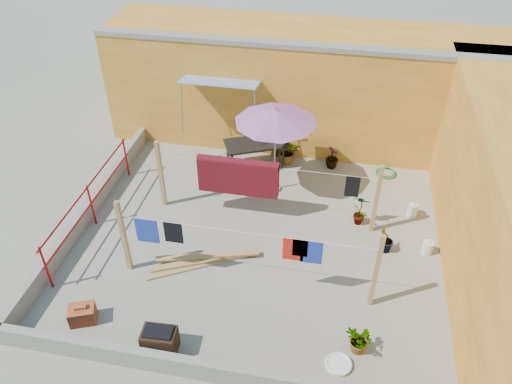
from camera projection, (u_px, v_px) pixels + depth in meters
ground at (258, 239)px, 11.30m from camera, size 80.00×80.00×0.00m
wall_back at (308, 86)px, 13.89m from camera, size 11.00×3.27×3.21m
parapet_front at (218, 372)px, 8.38m from camera, size 8.30×0.16×0.44m
parapet_left at (89, 210)px, 11.79m from camera, size 0.16×7.30×0.44m
red_railing at (90, 199)px, 11.29m from camera, size 0.05×4.20×1.10m
clothesline_rig at (241, 185)px, 11.16m from camera, size 5.09×2.35×1.80m
patio_umbrella at (276, 116)px, 11.50m from camera, size 2.42×2.42×2.34m
outdoor_table at (255, 145)px, 13.21m from camera, size 1.76×1.38×0.74m
brick_stack at (82, 314)px, 9.39m from camera, size 0.58×0.51×0.42m
lumber_pile at (203, 261)px, 10.66m from camera, size 2.23×1.26×0.14m
brazier at (160, 341)px, 8.83m from camera, size 0.63×0.44×0.54m
white_basin at (338, 364)px, 8.71m from camera, size 0.48×0.48×0.08m
water_jug_a at (427, 248)px, 10.85m from camera, size 0.23×0.23×0.36m
water_jug_b at (412, 210)px, 11.85m from camera, size 0.24×0.24×0.37m
green_hose at (386, 173)px, 13.30m from camera, size 0.55×0.55×0.08m
plant_back_a at (288, 151)px, 13.54m from camera, size 0.70×0.62×0.73m
plant_back_b at (332, 157)px, 13.39m from camera, size 0.41×0.41×0.62m
plant_right_a at (361, 209)px, 11.47m from camera, size 0.52×0.42×0.85m
plant_right_b at (386, 241)px, 10.79m from camera, size 0.45×0.45×0.64m
plant_right_c at (360, 341)px, 8.80m from camera, size 0.65×0.67×0.57m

